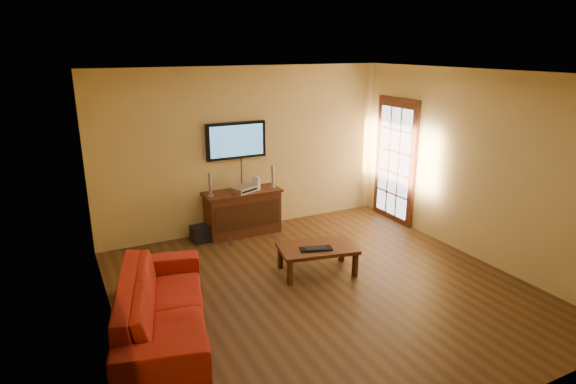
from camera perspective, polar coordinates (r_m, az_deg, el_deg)
ground_plane at (r=6.33m, az=4.16°, el=-11.37°), size 5.00×5.00×0.00m
room_walls at (r=6.25m, az=1.54°, el=4.86°), size 5.00×5.00×5.00m
french_door at (r=8.61m, az=12.57°, el=3.49°), size 0.07×1.02×2.22m
media_console at (r=7.95m, az=-5.37°, el=-2.40°), size 1.27×0.49×0.74m
television at (r=7.84m, az=-6.15°, el=6.10°), size 1.00×0.08×0.59m
coffee_table at (r=6.61m, az=3.49°, el=-6.85°), size 1.14×0.82×0.38m
sofa at (r=5.42m, az=-14.73°, el=-11.84°), size 1.17×2.33×0.87m
speaker_left at (r=7.61m, az=-9.21°, el=0.78°), size 0.10×0.10×0.37m
speaker_right at (r=7.98m, az=-1.84°, el=1.78°), size 0.10×0.10×0.37m
av_receiver at (r=7.80m, az=-5.29°, el=0.36°), size 0.47×0.41×0.09m
game_console at (r=7.88m, az=-3.78°, el=1.09°), size 0.08×0.17×0.22m
subwoofer at (r=7.81m, az=-10.38°, el=-4.90°), size 0.28×0.28×0.26m
bottle at (r=7.58m, az=-6.87°, el=-5.76°), size 0.06×0.06×0.18m
keyboard at (r=6.48m, az=3.32°, el=-6.73°), size 0.46×0.28×0.03m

